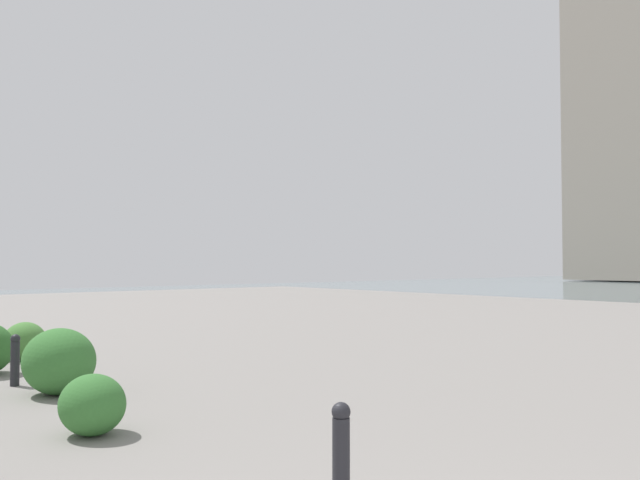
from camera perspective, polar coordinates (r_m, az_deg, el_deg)
name	(u,v)px	position (r m, az deg, el deg)	size (l,w,h in m)	color
bollard_near	(341,456)	(4.63, 1.86, -18.35)	(0.13, 0.13, 0.76)	#232328
bollard_mid	(15,359)	(10.05, -25.11, -9.39)	(0.13, 0.13, 0.71)	#232328
shrub_low	(59,361)	(9.19, -21.84, -9.82)	(1.00, 0.90, 0.85)	#387533
shrub_round	(25,341)	(12.56, -24.41, -8.06)	(0.78, 0.70, 0.66)	#477F38
shrub_tall	(92,405)	(6.99, -19.28, -13.44)	(0.71, 0.64, 0.60)	#387533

